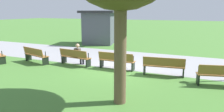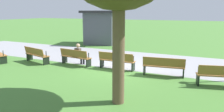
{
  "view_description": "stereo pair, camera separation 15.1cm",
  "coord_description": "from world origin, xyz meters",
  "px_view_note": "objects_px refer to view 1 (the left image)",
  "views": [
    {
      "loc": [
        4.16,
        -9.85,
        2.93
      ],
      "look_at": [
        0.0,
        -0.61,
        0.8
      ],
      "focal_mm": 34.59,
      "sensor_mm": 36.0,
      "label": 1
    },
    {
      "loc": [
        4.3,
        -9.79,
        2.93
      ],
      "look_at": [
        0.0,
        -0.61,
        0.8
      ],
      "focal_mm": 34.59,
      "sensor_mm": 36.0,
      "label": 2
    }
  ],
  "objects_px": {
    "bench_1": "(35,55)",
    "bench_3": "(116,60)",
    "bench_5": "(222,75)",
    "person_seated": "(79,54)",
    "kiosk": "(99,27)",
    "bench_2": "(75,57)",
    "bench_4": "(164,66)"
  },
  "relations": [
    {
      "from": "bench_1",
      "to": "bench_3",
      "type": "xyz_separation_m",
      "value": [
        4.77,
        0.61,
        0.0
      ]
    },
    {
      "from": "bench_5",
      "to": "person_seated",
      "type": "bearing_deg",
      "value": 160.52
    },
    {
      "from": "person_seated",
      "to": "bench_1",
      "type": "bearing_deg",
      "value": -159.79
    },
    {
      "from": "kiosk",
      "to": "bench_5",
      "type": "bearing_deg",
      "value": -53.84
    },
    {
      "from": "kiosk",
      "to": "bench_2",
      "type": "bearing_deg",
      "value": -86.06
    },
    {
      "from": "bench_4",
      "to": "kiosk",
      "type": "distance_m",
      "value": 10.53
    },
    {
      "from": "bench_3",
      "to": "person_seated",
      "type": "xyz_separation_m",
      "value": [
        -2.22,
        -0.03,
        0.16
      ]
    },
    {
      "from": "bench_2",
      "to": "person_seated",
      "type": "distance_m",
      "value": 0.27
    },
    {
      "from": "bench_5",
      "to": "kiosk",
      "type": "xyz_separation_m",
      "value": [
        -9.63,
        8.01,
        1.04
      ]
    },
    {
      "from": "bench_4",
      "to": "person_seated",
      "type": "bearing_deg",
      "value": 171.13
    },
    {
      "from": "bench_4",
      "to": "person_seated",
      "type": "relative_size",
      "value": 1.59
    },
    {
      "from": "bench_2",
      "to": "kiosk",
      "type": "relative_size",
      "value": 0.53
    },
    {
      "from": "bench_1",
      "to": "bench_5",
      "type": "distance_m",
      "value": 9.54
    },
    {
      "from": "bench_1",
      "to": "bench_5",
      "type": "xyz_separation_m",
      "value": [
        9.54,
        0.0,
        0.0
      ]
    },
    {
      "from": "bench_5",
      "to": "bench_1",
      "type": "bearing_deg",
      "value": 165.27
    },
    {
      "from": "bench_2",
      "to": "bench_5",
      "type": "height_order",
      "value": "same"
    },
    {
      "from": "bench_2",
      "to": "bench_5",
      "type": "xyz_separation_m",
      "value": [
        7.18,
        -0.46,
        0.0
      ]
    },
    {
      "from": "bench_1",
      "to": "kiosk",
      "type": "height_order",
      "value": "kiosk"
    },
    {
      "from": "bench_1",
      "to": "person_seated",
      "type": "xyz_separation_m",
      "value": [
        2.55,
        0.58,
        0.16
      ]
    },
    {
      "from": "bench_5",
      "to": "kiosk",
      "type": "bearing_deg",
      "value": 125.52
    },
    {
      "from": "bench_3",
      "to": "kiosk",
      "type": "relative_size",
      "value": 0.52
    },
    {
      "from": "person_seated",
      "to": "bench_5",
      "type": "bearing_deg",
      "value": 2.63
    },
    {
      "from": "bench_3",
      "to": "kiosk",
      "type": "bearing_deg",
      "value": 123.32
    },
    {
      "from": "bench_3",
      "to": "bench_5",
      "type": "height_order",
      "value": "same"
    },
    {
      "from": "bench_1",
      "to": "bench_4",
      "type": "bearing_deg",
      "value": 18.39
    },
    {
      "from": "bench_3",
      "to": "kiosk",
      "type": "xyz_separation_m",
      "value": [
        -4.86,
        7.4,
        1.04
      ]
    },
    {
      "from": "bench_1",
      "to": "kiosk",
      "type": "bearing_deg",
      "value": 105.41
    },
    {
      "from": "bench_2",
      "to": "kiosk",
      "type": "xyz_separation_m",
      "value": [
        -2.46,
        7.55,
        1.04
      ]
    },
    {
      "from": "bench_2",
      "to": "kiosk",
      "type": "distance_m",
      "value": 8.01
    },
    {
      "from": "bench_2",
      "to": "bench_3",
      "type": "relative_size",
      "value": 1.02
    },
    {
      "from": "bench_2",
      "to": "bench_4",
      "type": "distance_m",
      "value": 4.81
    },
    {
      "from": "bench_3",
      "to": "person_seated",
      "type": "height_order",
      "value": "person_seated"
    }
  ]
}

